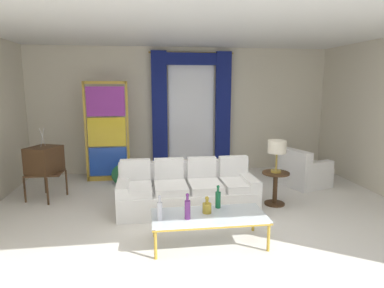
# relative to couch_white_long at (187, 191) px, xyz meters

# --- Properties ---
(ground_plane) EXTENTS (16.00, 16.00, 0.00)m
(ground_plane) POSITION_rel_couch_white_long_xyz_m (0.22, -0.43, -0.31)
(ground_plane) COLOR white
(wall_rear) EXTENTS (8.00, 0.12, 3.00)m
(wall_rear) POSITION_rel_couch_white_long_xyz_m (0.22, 2.63, 1.19)
(wall_rear) COLOR beige
(wall_rear) RESTS_ON ground
(ceiling_slab) EXTENTS (8.00, 7.60, 0.04)m
(ceiling_slab) POSITION_rel_couch_white_long_xyz_m (0.22, 0.37, 2.71)
(ceiling_slab) COLOR white
(curtained_window) EXTENTS (2.00, 0.17, 2.70)m
(curtained_window) POSITION_rel_couch_white_long_xyz_m (0.43, 2.46, 1.44)
(curtained_window) COLOR white
(curtained_window) RESTS_ON ground
(couch_white_long) EXTENTS (2.35, 0.95, 0.86)m
(couch_white_long) POSITION_rel_couch_white_long_xyz_m (0.00, 0.00, 0.00)
(couch_white_long) COLOR white
(couch_white_long) RESTS_ON ground
(coffee_table) EXTENTS (1.53, 0.70, 0.41)m
(coffee_table) POSITION_rel_couch_white_long_xyz_m (0.13, -1.34, 0.07)
(coffee_table) COLOR silver
(coffee_table) RESTS_ON ground
(bottle_blue_decanter) EXTENTS (0.08, 0.08, 0.35)m
(bottle_blue_decanter) POSITION_rel_couch_white_long_xyz_m (-0.17, -1.43, 0.24)
(bottle_blue_decanter) COLOR #753384
(bottle_blue_decanter) RESTS_ON coffee_table
(bottle_crystal_tall) EXTENTS (0.12, 0.12, 0.23)m
(bottle_crystal_tall) POSITION_rel_couch_white_long_xyz_m (0.12, -1.27, 0.19)
(bottle_crystal_tall) COLOR gold
(bottle_crystal_tall) RESTS_ON coffee_table
(bottle_amber_squat) EXTENTS (0.08, 0.08, 0.33)m
(bottle_amber_squat) POSITION_rel_couch_white_long_xyz_m (0.31, -1.10, 0.24)
(bottle_amber_squat) COLOR #196B3D
(bottle_amber_squat) RESTS_ON coffee_table
(bottle_ruby_flask) EXTENTS (0.07, 0.07, 0.33)m
(bottle_ruby_flask) POSITION_rel_couch_white_long_xyz_m (-0.52, -1.42, 0.24)
(bottle_ruby_flask) COLOR silver
(bottle_ruby_flask) RESTS_ON coffee_table
(vintage_tv) EXTENTS (0.69, 0.74, 1.35)m
(vintage_tv) POSITION_rel_couch_white_long_xyz_m (-2.56, 0.85, 0.42)
(vintage_tv) COLOR #472D19
(vintage_tv) RESTS_ON ground
(armchair_white) EXTENTS (1.03, 1.02, 0.80)m
(armchair_white) POSITION_rel_couch_white_long_xyz_m (2.60, 0.95, -0.02)
(armchair_white) COLOR white
(armchair_white) RESTS_ON ground
(stained_glass_divider) EXTENTS (0.95, 0.05, 2.20)m
(stained_glass_divider) POSITION_rel_couch_white_long_xyz_m (-1.53, 1.93, 0.75)
(stained_glass_divider) COLOR gold
(stained_glass_divider) RESTS_ON ground
(peacock_figurine) EXTENTS (0.44, 0.60, 0.50)m
(peacock_figurine) POSITION_rel_couch_white_long_xyz_m (-1.22, 1.52, -0.09)
(peacock_figurine) COLOR beige
(peacock_figurine) RESTS_ON ground
(round_side_table) EXTENTS (0.48, 0.48, 0.59)m
(round_side_table) POSITION_rel_couch_white_long_xyz_m (1.59, -0.04, 0.05)
(round_side_table) COLOR #472D19
(round_side_table) RESTS_ON ground
(table_lamp_brass) EXTENTS (0.32, 0.32, 0.57)m
(table_lamp_brass) POSITION_rel_couch_white_long_xyz_m (1.59, -0.04, 0.72)
(table_lamp_brass) COLOR #B29338
(table_lamp_brass) RESTS_ON round_side_table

